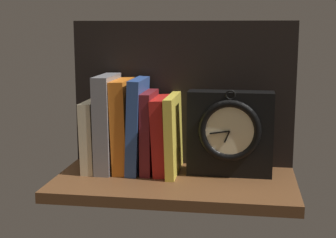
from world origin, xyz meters
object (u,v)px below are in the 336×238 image
Objects in this scene: book_cream_twain at (94,135)px; book_orange_pandolfini at (124,126)px; framed_clock at (230,133)px; book_maroon_dawkins at (149,132)px; book_red_requiem at (162,135)px; book_blue_modern at (137,125)px; book_yellow_seinlanguage at (173,134)px; book_gray_chess at (108,123)px.

book_cream_twain is 0.77× the size of book_orange_pandolfini.
framed_clock is at bearing -0.40° from book_orange_pandolfini.
book_orange_pandolfini is 1.14× the size of book_maroon_dawkins.
book_red_requiem is at bearing 0.00° from book_orange_pandolfini.
book_orange_pandolfini reaches higher than framed_clock.
book_blue_modern is (11.25, 0.00, 2.79)cm from book_cream_twain.
book_maroon_dawkins is (2.95, 0.00, -1.55)cm from book_blue_modern.
book_orange_pandolfini is 1.19× the size of book_yellow_seinlanguage.
book_gray_chess reaches higher than book_cream_twain.
framed_clock is (16.54, -0.18, 1.12)cm from book_red_requiem.
book_cream_twain is 14.25cm from book_maroon_dawkins.
book_blue_modern reaches higher than book_red_requiem.
book_maroon_dawkins is at bearing 180.00° from book_yellow_seinlanguage.
book_maroon_dawkins is (10.45, 0.00, -1.91)cm from book_gray_chess.
book_yellow_seinlanguage is at bearing 0.00° from book_orange_pandolfini.
book_gray_chess reaches higher than book_maroon_dawkins.
book_gray_chess is 4.05cm from book_orange_pandolfini.
book_maroon_dawkins is (6.44, 0.00, -1.39)cm from book_orange_pandolfini.
book_orange_pandolfini is at bearing 180.00° from book_blue_modern.
framed_clock is (30.06, -0.18, -1.48)cm from book_gray_chess.
book_blue_modern is 1.09× the size of framed_clock.
book_blue_modern is 3.33cm from book_maroon_dawkins.
book_cream_twain is 0.83× the size of framed_clock.
book_red_requiem reaches higher than book_cream_twain.
framed_clock is (22.56, -0.18, -1.11)cm from book_blue_modern.
book_cream_twain is at bearing 180.00° from book_maroon_dawkins.
framed_clock is at bearing -0.31° from book_cream_twain.
book_maroon_dawkins is (14.20, 0.00, 1.24)cm from book_cream_twain.
book_blue_modern is at bearing 0.00° from book_cream_twain.
framed_clock reaches higher than book_cream_twain.
book_yellow_seinlanguage is at bearing 179.23° from framed_clock.
book_cream_twain is 0.91× the size of book_yellow_seinlanguage.
book_red_requiem is 16.58cm from framed_clock.
book_yellow_seinlanguage is at bearing 0.00° from book_blue_modern.
book_blue_modern reaches higher than book_yellow_seinlanguage.
book_gray_chess is 16.55cm from book_yellow_seinlanguage.
book_red_requiem is 0.97× the size of book_yellow_seinlanguage.
book_gray_chess is 1.05× the size of book_orange_pandolfini.
book_red_requiem is (17.27, 0.00, 0.55)cm from book_cream_twain.
book_red_requiem is at bearing 0.00° from book_gray_chess.
book_red_requiem is at bearing 0.00° from book_maroon_dawkins.
book_orange_pandolfini is 12.51cm from book_yellow_seinlanguage.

